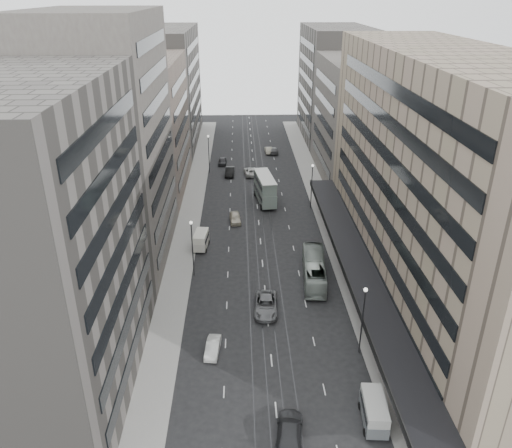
{
  "coord_description": "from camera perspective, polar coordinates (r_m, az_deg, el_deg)",
  "views": [
    {
      "loc": [
        -3.1,
        -48.15,
        36.15
      ],
      "look_at": [
        -0.89,
        16.64,
        5.57
      ],
      "focal_mm": 35.0,
      "sensor_mm": 36.0,
      "label": 1
    }
  ],
  "objects": [
    {
      "name": "building_right_mid",
      "position": [
        105.92,
        11.77,
        11.55
      ],
      "size": [
        15.0,
        28.0,
        24.0
      ],
      "primitive_type": "cube",
      "color": "#4C4642",
      "rests_on": "ground"
    },
    {
      "name": "lamp_right_near",
      "position": [
        54.62,
        12.15,
        -9.91
      ],
      "size": [
        0.44,
        0.44,
        8.32
      ],
      "color": "#262628",
      "rests_on": "ground"
    },
    {
      "name": "vw_microbus",
      "position": [
        49.63,
        13.36,
        -20.03
      ],
      "size": [
        2.47,
        4.87,
        2.55
      ],
      "rotation": [
        0.0,
        0.0,
        -0.08
      ],
      "color": "#54585B",
      "rests_on": "ground"
    },
    {
      "name": "building_left_b",
      "position": [
        72.22,
        -16.84,
        8.8
      ],
      "size": [
        15.0,
        26.0,
        34.0
      ],
      "primitive_type": "cube",
      "color": "#4C4642",
      "rests_on": "ground"
    },
    {
      "name": "sedan_5",
      "position": [
        107.24,
        -3.01,
        6.0
      ],
      "size": [
        2.01,
        5.23,
        1.7
      ],
      "primitive_type": "imported",
      "rotation": [
        0.0,
        0.0,
        -0.04
      ],
      "color": "black",
      "rests_on": "ground"
    },
    {
      "name": "sedan_3",
      "position": [
        47.72,
        3.84,
        -22.57
      ],
      "size": [
        3.08,
        5.96,
        1.65
      ],
      "primitive_type": "imported",
      "rotation": [
        0.0,
        0.0,
        3.0
      ],
      "color": "#252628",
      "rests_on": "ground"
    },
    {
      "name": "sedan_6",
      "position": [
        107.44,
        -0.62,
        6.03
      ],
      "size": [
        3.05,
        5.77,
        1.55
      ],
      "primitive_type": "imported",
      "rotation": [
        0.0,
        0.0,
        3.23
      ],
      "color": "#B9B9B5",
      "rests_on": "ground"
    },
    {
      "name": "sidewalk_left",
      "position": [
        93.37,
        -7.27,
        2.31
      ],
      "size": [
        4.0,
        125.0,
        0.15
      ],
      "primitive_type": "cube",
      "color": "gray",
      "rests_on": "ground"
    },
    {
      "name": "building_left_a",
      "position": [
        48.97,
        -23.82,
        -2.67
      ],
      "size": [
        15.0,
        28.0,
        30.0
      ],
      "primitive_type": "cube",
      "color": "#5E5954",
      "rests_on": "ground"
    },
    {
      "name": "lamp_left_far",
      "position": [
        107.9,
        -5.43,
        8.47
      ],
      "size": [
        0.44,
        0.44,
        8.32
      ],
      "color": "#262628",
      "rests_on": "ground"
    },
    {
      "name": "sedan_1",
      "position": [
        56.38,
        -4.96,
        -13.86
      ],
      "size": [
        1.82,
        4.17,
        1.34
      ],
      "primitive_type": "imported",
      "rotation": [
        0.0,
        0.0,
        -0.1
      ],
      "color": "silver",
      "rests_on": "ground"
    },
    {
      "name": "ground",
      "position": [
        60.29,
        1.41,
        -11.6
      ],
      "size": [
        220.0,
        220.0,
        0.0
      ],
      "primitive_type": "plane",
      "color": "black",
      "rests_on": "ground"
    },
    {
      "name": "lamp_right_far",
      "position": [
        89.64,
        6.4,
        4.89
      ],
      "size": [
        0.44,
        0.44,
        8.32
      ],
      "color": "#262628",
      "rests_on": "ground"
    },
    {
      "name": "building_left_d",
      "position": [
        130.37,
        -10.4,
        15.08
      ],
      "size": [
        15.0,
        38.0,
        28.0
      ],
      "primitive_type": "cube",
      "color": "#5E5954",
      "rests_on": "ground"
    },
    {
      "name": "building_right_far",
      "position": [
        134.3,
        8.96,
        15.47
      ],
      "size": [
        15.0,
        32.0,
        28.0
      ],
      "primitive_type": "cube",
      "color": "#5E5954",
      "rests_on": "ground"
    },
    {
      "name": "lamp_left_near",
      "position": [
        67.97,
        -7.31,
        -2.06
      ],
      "size": [
        0.44,
        0.44,
        8.32
      ],
      "color": "#262628",
      "rests_on": "ground"
    },
    {
      "name": "panel_van",
      "position": [
        76.74,
        -6.3,
        -1.79
      ],
      "size": [
        2.42,
        4.36,
        2.64
      ],
      "rotation": [
        0.0,
        0.0,
        -0.1
      ],
      "color": "beige",
      "rests_on": "ground"
    },
    {
      "name": "sedan_2",
      "position": [
        62.35,
        1.14,
        -9.24
      ],
      "size": [
        3.19,
        6.28,
        1.7
      ],
      "primitive_type": "imported",
      "rotation": [
        0.0,
        0.0,
        -0.06
      ],
      "color": "slate",
      "rests_on": "ground"
    },
    {
      "name": "sedan_9",
      "position": [
        122.59,
        1.45,
        8.47
      ],
      "size": [
        1.84,
        4.71,
        1.53
      ],
      "primitive_type": "imported",
      "rotation": [
        0.0,
        0.0,
        3.19
      ],
      "color": "#AAA38C",
      "rests_on": "ground"
    },
    {
      "name": "bus_far",
      "position": [
        68.58,
        6.64,
        -5.18
      ],
      "size": [
        3.68,
        11.75,
        3.22
      ],
      "primitive_type": "imported",
      "rotation": [
        0.0,
        0.0,
        3.06
      ],
      "color": "#919C94",
      "rests_on": "ground"
    },
    {
      "name": "double_decker",
      "position": [
        92.51,
        1.03,
        4.12
      ],
      "size": [
        3.99,
        9.77,
        5.19
      ],
      "rotation": [
        0.0,
        0.0,
        0.14
      ],
      "color": "slate",
      "rests_on": "ground"
    },
    {
      "name": "building_left_c",
      "position": [
        98.81,
        -12.85,
        10.78
      ],
      "size": [
        15.0,
        28.0,
        25.0
      ],
      "primitive_type": "cube",
      "color": "#726559",
      "rests_on": "ground"
    },
    {
      "name": "sedan_4",
      "position": [
        85.26,
        -2.4,
        0.71
      ],
      "size": [
        2.19,
        4.66,
        1.54
      ],
      "primitive_type": "imported",
      "rotation": [
        0.0,
        0.0,
        0.08
      ],
      "color": "#BAB09A",
      "rests_on": "ground"
    },
    {
      "name": "sedan_8",
      "position": [
        114.48,
        -3.86,
        7.18
      ],
      "size": [
        1.98,
        4.5,
        1.51
      ],
      "primitive_type": "imported",
      "rotation": [
        0.0,
        0.0,
        -0.05
      ],
      "color": "#252427",
      "rests_on": "ground"
    },
    {
      "name": "sidewalk_right",
      "position": [
        94.16,
        7.44,
        2.5
      ],
      "size": [
        4.0,
        125.0,
        0.15
      ],
      "primitive_type": "cube",
      "color": "gray",
      "rests_on": "ground"
    },
    {
      "name": "bus_near",
      "position": [
        69.98,
        6.83,
        -4.74
      ],
      "size": [
        3.49,
        10.15,
        2.77
      ],
      "primitive_type": "imported",
      "rotation": [
        0.0,
        0.0,
        3.02
      ],
      "color": "gray",
      "rests_on": "ground"
    },
    {
      "name": "department_store",
      "position": [
        64.85,
        20.49,
        4.53
      ],
      "size": [
        19.2,
        60.0,
        30.0
      ],
      "color": "gray",
      "rests_on": "ground"
    },
    {
      "name": "sedan_7",
      "position": [
        122.45,
        2.0,
        8.42
      ],
      "size": [
        2.09,
        5.05,
        1.46
      ],
      "primitive_type": "imported",
      "rotation": [
        0.0,
        0.0,
        3.15
      ],
      "color": "#545457",
      "rests_on": "ground"
    }
  ]
}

